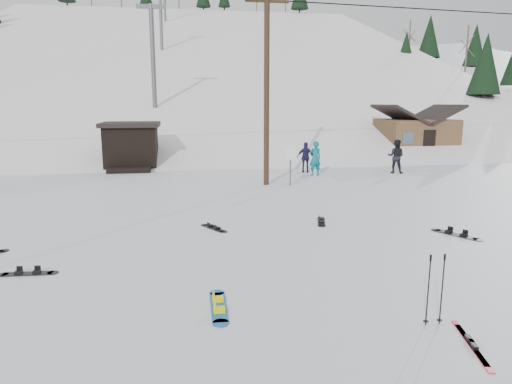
{
  "coord_description": "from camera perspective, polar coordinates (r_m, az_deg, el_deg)",
  "views": [
    {
      "loc": [
        -1.97,
        -7.44,
        3.94
      ],
      "look_at": [
        0.08,
        5.23,
        1.4
      ],
      "focal_mm": 32.0,
      "sensor_mm": 36.0,
      "label": 1
    }
  ],
  "objects": [
    {
      "name": "lift_tower_mid",
      "position": [
        58.41,
        -11.85,
        21.23
      ],
      "size": [
        2.2,
        0.36,
        8.0
      ],
      "color": "#595B60",
      "rests_on": "ski_slope"
    },
    {
      "name": "board_scatter_f",
      "position": [
        15.4,
        8.17,
        -3.66
      ],
      "size": [
        0.54,
        1.28,
        0.09
      ],
      "rotation": [
        0.0,
        0.0,
        1.29
      ],
      "color": "black",
      "rests_on": "ground"
    },
    {
      "name": "lift_tower_near",
      "position": [
        37.7,
        -12.79,
        16.89
      ],
      "size": [
        2.2,
        0.36,
        8.0
      ],
      "color": "#595B60",
      "rests_on": "ski_slope"
    },
    {
      "name": "skier_teal",
      "position": [
        24.94,
        7.39,
        4.18
      ],
      "size": [
        0.74,
        0.54,
        1.87
      ],
      "primitive_type": "imported",
      "rotation": [
        0.0,
        0.0,
        3.28
      ],
      "color": "#0B6577",
      "rests_on": "ground"
    },
    {
      "name": "skier_dark",
      "position": [
        26.81,
        17.08,
        4.28
      ],
      "size": [
        1.16,
        1.11,
        1.89
      ],
      "primitive_type": "imported",
      "rotation": [
        0.0,
        0.0,
        2.55
      ],
      "color": "black",
      "rests_on": "ground"
    },
    {
      "name": "skier_pink",
      "position": [
        34.67,
        18.96,
        5.6
      ],
      "size": [
        1.32,
        0.94,
        1.86
      ],
      "primitive_type": "imported",
      "rotation": [
        0.0,
        0.0,
        2.92
      ],
      "color": "#F15560",
      "rests_on": "ground"
    },
    {
      "name": "ski_slope",
      "position": [
        64.47,
        -7.16,
        -3.22
      ],
      "size": [
        60.0,
        85.24,
        65.97
      ],
      "primitive_type": "cube",
      "rotation": [
        0.31,
        0.0,
        0.0
      ],
      "color": "white",
      "rests_on": "ground"
    },
    {
      "name": "treeline_crest",
      "position": [
        93.54,
        -8.07,
        8.66
      ],
      "size": [
        50.0,
        6.0,
        10.0
      ],
      "primitive_type": null,
      "color": "black",
      "rests_on": "ski_slope"
    },
    {
      "name": "ski_poles",
      "position": [
        8.87,
        21.5,
        -11.19
      ],
      "size": [
        0.36,
        0.1,
        1.32
      ],
      "color": "black",
      "rests_on": "ground"
    },
    {
      "name": "ground",
      "position": [
        8.64,
        5.23,
        -15.97
      ],
      "size": [
        200.0,
        200.0,
        0.0
      ],
      "primitive_type": "plane",
      "color": "silver",
      "rests_on": "ground"
    },
    {
      "name": "cabin",
      "position": [
        35.8,
        19.26,
        6.63
      ],
      "size": [
        5.39,
        4.4,
        3.77
      ],
      "color": "brown",
      "rests_on": "ground"
    },
    {
      "name": "lift_hut",
      "position": [
        28.65,
        -15.3,
        5.64
      ],
      "size": [
        3.4,
        4.1,
        2.75
      ],
      "color": "black",
      "rests_on": "ground"
    },
    {
      "name": "trail_sign",
      "position": [
        21.78,
        4.35,
        4.13
      ],
      "size": [
        0.5,
        0.09,
        1.85
      ],
      "color": "#595B60",
      "rests_on": "ground"
    },
    {
      "name": "board_scatter_a",
      "position": [
        12.01,
        -26.63,
        -9.06
      ],
      "size": [
        1.37,
        0.32,
        0.1
      ],
      "rotation": [
        0.0,
        0.0,
        -0.05
      ],
      "color": "black",
      "rests_on": "ground"
    },
    {
      "name": "board_scatter_d",
      "position": [
        15.03,
        23.73,
        -4.86
      ],
      "size": [
        0.94,
        1.42,
        0.11
      ],
      "rotation": [
        0.0,
        0.0,
        -1.05
      ],
      "color": "black",
      "rests_on": "ground"
    },
    {
      "name": "hero_snowboard",
      "position": [
        9.18,
        -4.69,
        -14.04
      ],
      "size": [
        0.34,
        1.64,
        0.11
      ],
      "rotation": [
        0.0,
        0.0,
        1.55
      ],
      "color": "#1A63AB",
      "rests_on": "ground"
    },
    {
      "name": "skier_navy",
      "position": [
        25.99,
        6.25,
        4.32
      ],
      "size": [
        1.09,
        0.73,
        1.73
      ],
      "primitive_type": "imported",
      "rotation": [
        0.0,
        0.0,
        2.81
      ],
      "color": "#1D1940",
      "rests_on": "ground"
    },
    {
      "name": "utility_pole",
      "position": [
        21.81,
        1.34,
        13.13
      ],
      "size": [
        2.0,
        0.26,
        9.0
      ],
      "color": "#3A2819",
      "rests_on": "ground"
    },
    {
      "name": "board_scatter_b",
      "position": [
        14.52,
        -5.29,
        -4.5
      ],
      "size": [
        0.78,
        1.13,
        0.09
      ],
      "rotation": [
        0.0,
        0.0,
        2.12
      ],
      "color": "black",
      "rests_on": "ground"
    },
    {
      "name": "hero_skis",
      "position": [
        8.67,
        25.31,
        -16.78
      ],
      "size": [
        0.49,
        1.63,
        0.09
      ],
      "rotation": [
        0.0,
        0.0,
        -0.24
      ],
      "color": "red",
      "rests_on": "ground"
    },
    {
      "name": "ridge_right",
      "position": [
        71.55,
        25.06,
        -1.94
      ],
      "size": [
        45.66,
        93.98,
        54.59
      ],
      "primitive_type": "cube",
      "rotation": [
        0.21,
        -0.05,
        -0.12
      ],
      "color": "silver",
      "rests_on": "ground"
    },
    {
      "name": "treeline_right",
      "position": [
        62.46,
        28.46,
        6.23
      ],
      "size": [
        20.0,
        60.0,
        10.0
      ],
      "primitive_type": null,
      "color": "black",
      "rests_on": "ground"
    }
  ]
}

